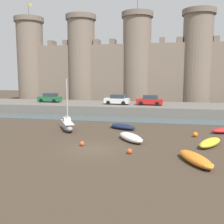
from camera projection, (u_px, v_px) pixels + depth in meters
name	position (u px, v px, depth m)	size (l,w,h in m)	color
ground_plane	(93.00, 149.00, 22.18)	(160.00, 160.00, 0.00)	#423528
water_channel	(122.00, 119.00, 36.93)	(80.00, 4.50, 0.10)	#47565B
quay_road	(129.00, 108.00, 43.88)	(59.93, 10.00, 1.49)	#666059
castle	(137.00, 65.00, 54.41)	(54.36, 6.43, 21.85)	#7A6B5B
rowboat_foreground_right	(210.00, 142.00, 23.02)	(2.85, 3.72, 0.69)	yellow
sailboat_midflat_centre	(67.00, 125.00, 29.82)	(3.13, 4.39, 5.87)	gray
rowboat_near_channel_left	(122.00, 126.00, 30.47)	(3.68, 2.71, 0.60)	#141E3D
rowboat_midflat_right	(131.00, 137.00, 24.87)	(3.29, 3.79, 0.74)	silver
rowboat_near_channel_right	(195.00, 159.00, 18.53)	(2.76, 4.14, 0.69)	orange
mooring_buoy_off_centre	(82.00, 144.00, 23.20)	(0.42, 0.42, 0.42)	#E04C1E
mooring_buoy_mid_mud	(130.00, 151.00, 20.86)	(0.42, 0.42, 0.42)	#E04C1E
mooring_buoy_near_shore	(195.00, 134.00, 26.60)	(0.51, 0.51, 0.51)	orange
car_quay_centre_west	(50.00, 98.00, 46.63)	(4.20, 2.07, 1.62)	#1E6638
car_quay_east	(117.00, 100.00, 43.07)	(4.20, 2.07, 1.62)	silver
car_quay_centre_east	(150.00, 100.00, 41.96)	(4.20, 2.07, 1.62)	red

